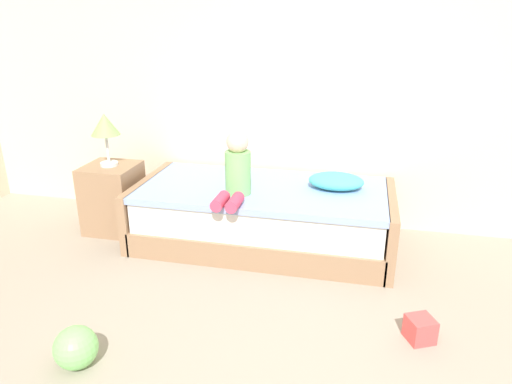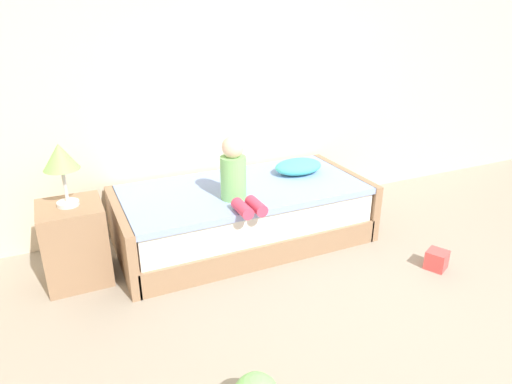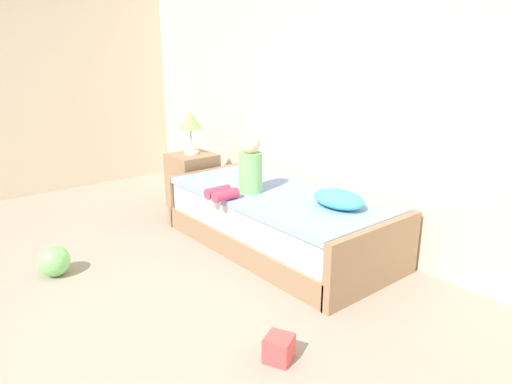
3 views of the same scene
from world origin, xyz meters
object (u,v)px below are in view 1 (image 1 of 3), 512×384
(table_lamp, at_px, (105,127))
(toy_block, at_px, (420,329))
(toy_ball, at_px, (76,348))
(pillow, at_px, (336,181))
(child_figure, at_px, (236,170))
(nightstand, at_px, (113,198))
(bed, at_px, (263,216))

(table_lamp, distance_m, toy_block, 2.86)
(toy_ball, distance_m, toy_block, 1.96)
(pillow, bearing_deg, table_lamp, -176.23)
(child_figure, distance_m, toy_block, 1.69)
(nightstand, bearing_deg, child_figure, -9.59)
(nightstand, bearing_deg, bed, 1.16)
(child_figure, bearing_deg, nightstand, 170.41)
(nightstand, bearing_deg, pillow, 3.77)
(nightstand, bearing_deg, toy_ball, -67.87)
(toy_ball, bearing_deg, nightstand, 112.13)
(table_lamp, relative_size, toy_ball, 1.89)
(pillow, xyz_separation_m, toy_ball, (-1.25, -1.80, -0.45))
(bed, distance_m, child_figure, 0.54)
(child_figure, relative_size, toy_block, 3.45)
(table_lamp, height_order, child_figure, table_lamp)
(table_lamp, distance_m, pillow, 1.97)
(nightstand, distance_m, pillow, 1.95)
(bed, bearing_deg, nightstand, -178.84)
(table_lamp, distance_m, child_figure, 1.23)
(pillow, distance_m, toy_block, 1.38)
(pillow, bearing_deg, toy_ball, -124.88)
(toy_ball, bearing_deg, pillow, 55.12)
(bed, height_order, child_figure, child_figure)
(table_lamp, relative_size, toy_block, 3.04)
(bed, distance_m, pillow, 0.67)
(bed, distance_m, toy_ball, 1.83)
(child_figure, xyz_separation_m, toy_ball, (-0.51, -1.47, -0.59))
(nightstand, height_order, toy_ball, nightstand)
(bed, bearing_deg, toy_ball, -111.59)
(bed, height_order, toy_ball, bed)
(pillow, bearing_deg, nightstand, -176.23)
(bed, distance_m, toy_block, 1.58)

